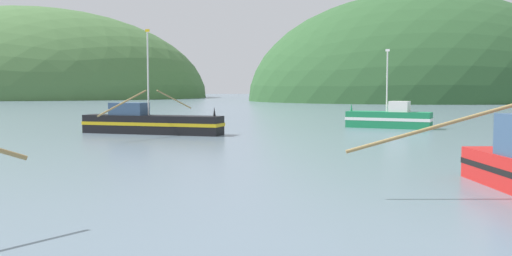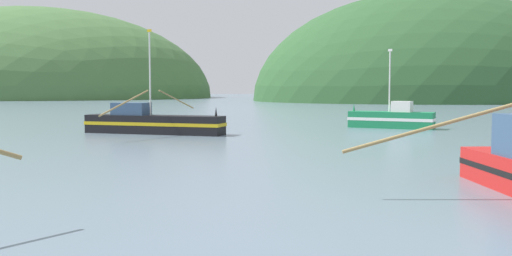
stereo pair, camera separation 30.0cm
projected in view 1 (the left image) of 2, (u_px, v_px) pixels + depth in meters
name	position (u px, v px, depth m)	size (l,w,h in m)	color
hill_far_right	(420.00, 100.00, 149.76)	(94.09, 75.28, 57.69)	#2D562D
hill_far_left	(33.00, 98.00, 186.82)	(117.63, 94.11, 60.57)	#47703D
fishing_boat_black	(150.00, 123.00, 42.01)	(10.85, 13.18, 7.93)	black
fishing_boat_green	(389.00, 118.00, 47.89)	(6.94, 5.66, 6.85)	#197A47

